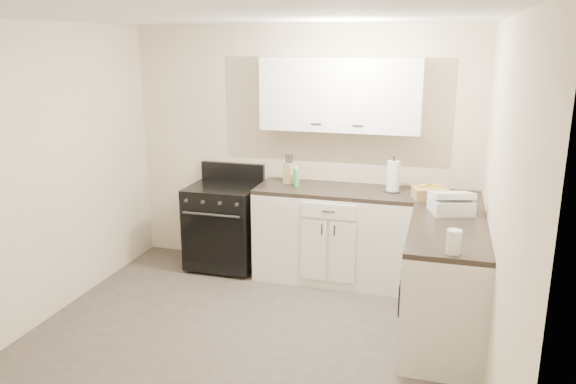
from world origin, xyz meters
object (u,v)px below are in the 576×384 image
(paper_towel, at_px, (393,176))
(wicker_basket, at_px, (430,193))
(countertop_grill, at_px, (451,206))
(stove, at_px, (224,226))
(knife_block, at_px, (289,173))

(paper_towel, relative_size, wicker_basket, 0.98)
(paper_towel, height_order, wicker_basket, paper_towel)
(wicker_basket, distance_m, countertop_grill, 0.44)
(stove, distance_m, countertop_grill, 2.38)
(countertop_grill, bearing_deg, knife_block, 142.50)
(knife_block, distance_m, countertop_grill, 1.70)
(countertop_grill, bearing_deg, paper_towel, 117.08)
(wicker_basket, height_order, countertop_grill, countertop_grill)
(stove, height_order, knife_block, knife_block)
(stove, xyz_separation_m, countertop_grill, (2.26, -0.49, 0.54))
(wicker_basket, bearing_deg, knife_block, 171.52)
(stove, distance_m, knife_block, 0.90)
(knife_block, bearing_deg, stove, -146.98)
(stove, distance_m, wicker_basket, 2.15)
(knife_block, height_order, countertop_grill, knife_block)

